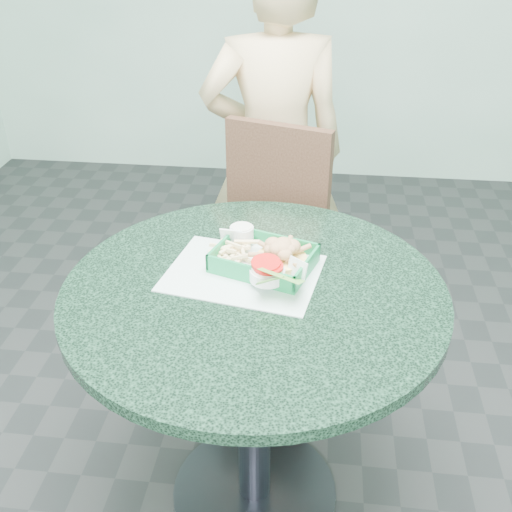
# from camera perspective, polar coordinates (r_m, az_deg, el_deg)

# --- Properties ---
(floor) EXTENTS (4.00, 5.00, 0.02)m
(floor) POSITION_cam_1_polar(r_m,az_deg,el_deg) (1.99, -0.14, -21.59)
(floor) COLOR #303335
(floor) RESTS_ON ground
(cafe_table) EXTENTS (0.93, 0.93, 0.75)m
(cafe_table) POSITION_cam_1_polar(r_m,az_deg,el_deg) (1.56, -0.17, -8.64)
(cafe_table) COLOR #2E3038
(cafe_table) RESTS_ON floor
(dining_chair) EXTENTS (0.38, 0.38, 0.93)m
(dining_chair) POSITION_cam_1_polar(r_m,az_deg,el_deg) (2.11, 1.77, 1.34)
(dining_chair) COLOR #3D2517
(dining_chair) RESTS_ON floor
(diner_person) EXTENTS (0.59, 0.44, 1.46)m
(diner_person) POSITION_cam_1_polar(r_m,az_deg,el_deg) (2.28, 1.69, 9.25)
(diner_person) COLOR #D7B37E
(diner_person) RESTS_ON floor
(placemat) EXTENTS (0.41, 0.34, 0.00)m
(placemat) POSITION_cam_1_polar(r_m,az_deg,el_deg) (1.51, -1.24, -2.26)
(placemat) COLOR silver
(placemat) RESTS_ON cafe_table
(food_basket) EXTENTS (0.24, 0.17, 0.05)m
(food_basket) POSITION_cam_1_polar(r_m,az_deg,el_deg) (1.52, 0.74, -1.19)
(food_basket) COLOR #0F7F41
(food_basket) RESTS_ON placemat
(crab_sandwich) EXTENTS (0.13, 0.13, 0.07)m
(crab_sandwich) POSITION_cam_1_polar(r_m,az_deg,el_deg) (1.51, 2.41, 0.02)
(crab_sandwich) COLOR #E9C062
(crab_sandwich) RESTS_ON food_basket
(fries_pile) EXTENTS (0.11, 0.12, 0.04)m
(fries_pile) POSITION_cam_1_polar(r_m,az_deg,el_deg) (1.51, -2.44, -0.62)
(fries_pile) COLOR beige
(fries_pile) RESTS_ON food_basket
(sauce_ramekin) EXTENTS (0.06, 0.06, 0.04)m
(sauce_ramekin) POSITION_cam_1_polar(r_m,az_deg,el_deg) (1.56, -2.34, 1.26)
(sauce_ramekin) COLOR silver
(sauce_ramekin) RESTS_ON food_basket
(garnish_cup) EXTENTS (0.13, 0.12, 0.05)m
(garnish_cup) POSITION_cam_1_polar(r_m,az_deg,el_deg) (1.44, 2.34, -2.10)
(garnish_cup) COLOR white
(garnish_cup) RESTS_ON food_basket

